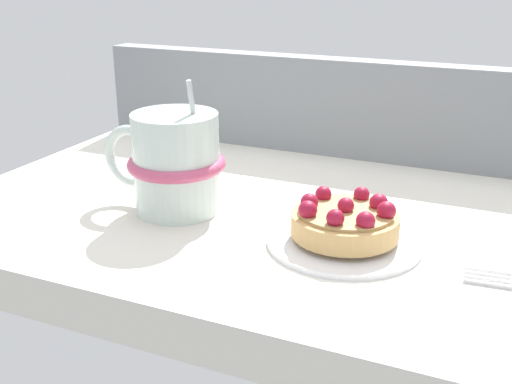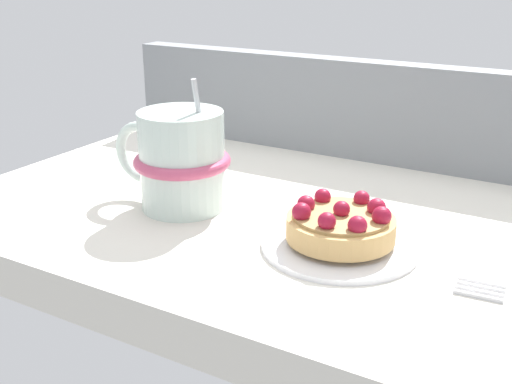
% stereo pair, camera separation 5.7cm
% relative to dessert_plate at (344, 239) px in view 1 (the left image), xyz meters
% --- Properties ---
extents(ground_plane, '(0.66, 0.42, 0.04)m').
position_rel_dessert_plate_xyz_m(ground_plane, '(-0.08, 0.06, -0.02)').
color(ground_plane, silver).
extents(window_rail_back, '(0.65, 0.03, 0.12)m').
position_rel_dessert_plate_xyz_m(window_rail_back, '(-0.08, 0.25, 0.05)').
color(window_rail_back, gray).
rests_on(window_rail_back, ground_plane).
extents(dessert_plate, '(0.13, 0.13, 0.01)m').
position_rel_dessert_plate_xyz_m(dessert_plate, '(0.00, 0.00, 0.00)').
color(dessert_plate, white).
rests_on(dessert_plate, ground_plane).
extents(raspberry_tart, '(0.09, 0.09, 0.03)m').
position_rel_dessert_plate_xyz_m(raspberry_tart, '(0.00, -0.00, 0.02)').
color(raspberry_tart, tan).
rests_on(raspberry_tart, dessert_plate).
extents(coffee_mug, '(0.13, 0.09, 0.13)m').
position_rel_dessert_plate_xyz_m(coffee_mug, '(-0.17, 0.01, 0.04)').
color(coffee_mug, silver).
rests_on(coffee_mug, ground_plane).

